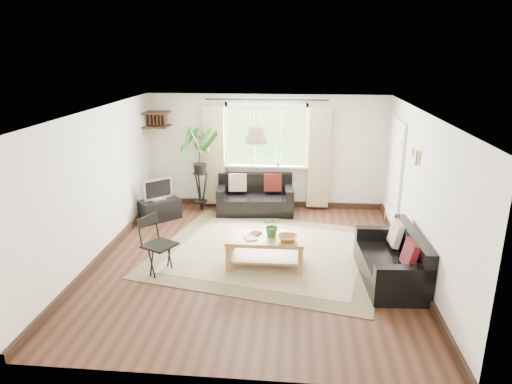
# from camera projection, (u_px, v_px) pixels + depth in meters

# --- Properties ---
(floor) EXTENTS (5.50, 5.50, 0.00)m
(floor) POSITION_uv_depth(u_px,v_px,m) (254.00, 261.00, 7.36)
(floor) COLOR black
(floor) RESTS_ON ground
(ceiling) EXTENTS (5.50, 5.50, 0.00)m
(ceiling) POSITION_uv_depth(u_px,v_px,m) (253.00, 112.00, 6.64)
(ceiling) COLOR white
(ceiling) RESTS_ON floor
(wall_back) EXTENTS (5.00, 0.02, 2.40)m
(wall_back) POSITION_uv_depth(u_px,v_px,m) (266.00, 152.00, 9.61)
(wall_back) COLOR beige
(wall_back) RESTS_ON floor
(wall_front) EXTENTS (5.00, 0.02, 2.40)m
(wall_front) POSITION_uv_depth(u_px,v_px,m) (226.00, 275.00, 4.39)
(wall_front) COLOR beige
(wall_front) RESTS_ON floor
(wall_left) EXTENTS (0.02, 5.50, 2.40)m
(wall_left) POSITION_uv_depth(u_px,v_px,m) (97.00, 186.00, 7.22)
(wall_left) COLOR beige
(wall_left) RESTS_ON floor
(wall_right) EXTENTS (0.02, 5.50, 2.40)m
(wall_right) POSITION_uv_depth(u_px,v_px,m) (421.00, 195.00, 6.78)
(wall_right) COLOR beige
(wall_right) RESTS_ON floor
(rug) EXTENTS (4.21, 3.81, 0.02)m
(rug) POSITION_uv_depth(u_px,v_px,m) (268.00, 252.00, 7.69)
(rug) COLOR beige
(rug) RESTS_ON floor
(window) EXTENTS (2.50, 0.16, 2.16)m
(window) POSITION_uv_depth(u_px,v_px,m) (266.00, 136.00, 9.47)
(window) COLOR white
(window) RESTS_ON wall_back
(door) EXTENTS (0.06, 0.96, 2.06)m
(door) POSITION_uv_depth(u_px,v_px,m) (395.00, 177.00, 8.46)
(door) COLOR silver
(door) RESTS_ON wall_right
(corner_shelf) EXTENTS (0.50, 0.50, 0.34)m
(corner_shelf) POSITION_uv_depth(u_px,v_px,m) (157.00, 119.00, 9.37)
(corner_shelf) COLOR black
(corner_shelf) RESTS_ON wall_back
(pendant_lamp) EXTENTS (0.36, 0.36, 0.54)m
(pendant_lamp) POSITION_uv_depth(u_px,v_px,m) (256.00, 131.00, 7.13)
(pendant_lamp) COLOR beige
(pendant_lamp) RESTS_ON ceiling
(wall_sconce) EXTENTS (0.12, 0.12, 0.28)m
(wall_sconce) POSITION_uv_depth(u_px,v_px,m) (415.00, 155.00, 6.91)
(wall_sconce) COLOR beige
(wall_sconce) RESTS_ON wall_right
(sofa_back) EXTENTS (1.62, 0.91, 0.74)m
(sofa_back) POSITION_uv_depth(u_px,v_px,m) (255.00, 196.00, 9.45)
(sofa_back) COLOR black
(sofa_back) RESTS_ON floor
(sofa_right) EXTENTS (1.60, 0.87, 0.73)m
(sofa_right) POSITION_uv_depth(u_px,v_px,m) (390.00, 258.00, 6.65)
(sofa_right) COLOR black
(sofa_right) RESTS_ON floor
(coffee_table) EXTENTS (1.20, 0.66, 0.49)m
(coffee_table) POSITION_uv_depth(u_px,v_px,m) (265.00, 251.00, 7.16)
(coffee_table) COLOR brown
(coffee_table) RESTS_ON floor
(table_plant) EXTENTS (0.33, 0.30, 0.33)m
(table_plant) POSITION_uv_depth(u_px,v_px,m) (273.00, 226.00, 7.08)
(table_plant) COLOR #2A6026
(table_plant) RESTS_ON coffee_table
(bowl) EXTENTS (0.31, 0.31, 0.08)m
(bowl) POSITION_uv_depth(u_px,v_px,m) (288.00, 238.00, 6.94)
(bowl) COLOR olive
(bowl) RESTS_ON coffee_table
(book_a) EXTENTS (0.24, 0.28, 0.02)m
(book_a) POSITION_uv_depth(u_px,v_px,m) (245.00, 238.00, 7.01)
(book_a) COLOR white
(book_a) RESTS_ON coffee_table
(book_b) EXTENTS (0.24, 0.26, 0.02)m
(book_b) POSITION_uv_depth(u_px,v_px,m) (251.00, 232.00, 7.23)
(book_b) COLOR #562722
(book_b) RESTS_ON coffee_table
(tv_stand) EXTENTS (0.86, 0.84, 0.41)m
(tv_stand) POSITION_uv_depth(u_px,v_px,m) (160.00, 209.00, 9.13)
(tv_stand) COLOR black
(tv_stand) RESTS_ON floor
(tv) EXTENTS (0.57, 0.55, 0.45)m
(tv) POSITION_uv_depth(u_px,v_px,m) (158.00, 189.00, 9.00)
(tv) COLOR #A5A5AA
(tv) RESTS_ON tv_stand
(palm_stand) EXTENTS (0.84, 0.84, 1.78)m
(palm_stand) POSITION_uv_depth(u_px,v_px,m) (200.00, 169.00, 9.44)
(palm_stand) COLOR black
(palm_stand) RESTS_ON floor
(folding_chair) EXTENTS (0.62, 0.62, 0.89)m
(folding_chair) POSITION_uv_depth(u_px,v_px,m) (160.00, 246.00, 6.85)
(folding_chair) COLOR black
(folding_chair) RESTS_ON floor
(sill_plant) EXTENTS (0.14, 0.10, 0.27)m
(sill_plant) POSITION_uv_depth(u_px,v_px,m) (278.00, 160.00, 9.52)
(sill_plant) COLOR #2D6023
(sill_plant) RESTS_ON window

